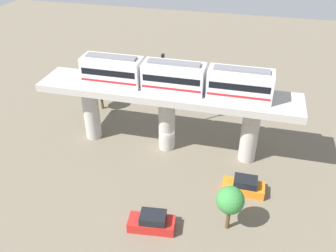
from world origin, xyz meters
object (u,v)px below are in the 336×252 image
Objects in this scene: parked_car_orange at (244,186)px; tree_near_viaduct at (101,91)px; signal_post at (163,91)px; parked_car_red at (152,222)px; train at (174,77)px; tree_mid_lot at (230,201)px.

tree_near_viaduct reaches higher than parked_car_orange.
parked_car_red is at bearing 11.18° from signal_post.
train reaches higher than tree_mid_lot.
train is 4.68× the size of parked_car_red.
tree_mid_lot is at bearing 98.25° from parked_car_red.
tree_near_viaduct is (-19.27, -12.95, 2.06)m from parked_car_red.
parked_car_red is at bearing 33.89° from tree_near_viaduct.
tree_near_viaduct is 0.40× the size of signal_post.
tree_mid_lot reaches higher than tree_near_viaduct.
train is 15.15m from parked_car_red.
tree_near_viaduct is at bearing -152.63° from parked_car_red.
signal_post reaches higher than tree_mid_lot.
signal_post is at bearing 70.93° from tree_near_viaduct.
signal_post is (3.39, 9.80, 2.89)m from tree_near_viaduct.
tree_near_viaduct is at bearing -109.07° from signal_post.
parked_car_orange is at bearing 49.90° from signal_post.
tree_mid_lot is 0.45× the size of signal_post.
signal_post is at bearing -148.33° from train.
parked_car_orange is 0.91× the size of tree_mid_lot.
signal_post is at bearing -145.55° from tree_mid_lot.
train reaches higher than signal_post.
tree_mid_lot is 17.32m from signal_post.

